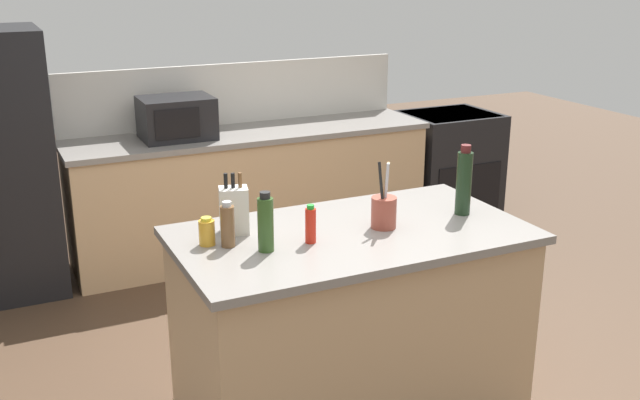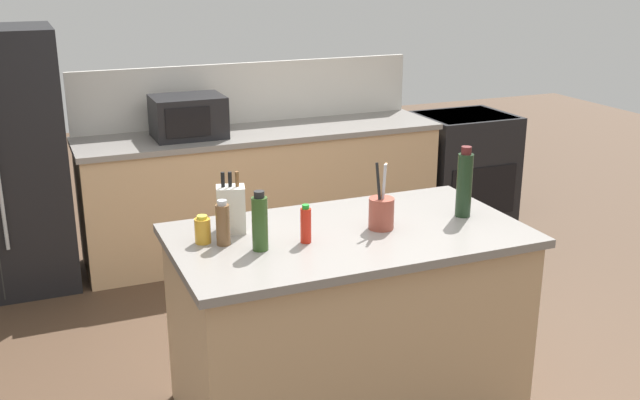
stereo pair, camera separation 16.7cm
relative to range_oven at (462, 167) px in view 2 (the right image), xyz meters
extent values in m
cube|color=tan|center=(-1.77, 0.00, -0.02)|extent=(2.67, 0.62, 0.90)
cube|color=gray|center=(-1.77, 0.00, 0.45)|extent=(2.71, 0.66, 0.04)
cube|color=beige|center=(-1.77, 0.32, 0.70)|extent=(2.67, 0.03, 0.46)
cube|color=tan|center=(-2.07, -2.20, -0.02)|extent=(1.59, 0.86, 0.90)
cube|color=gray|center=(-2.07, -2.20, 0.45)|extent=(1.65, 0.92, 0.04)
cube|color=black|center=(0.00, 0.00, -0.01)|extent=(0.76, 0.64, 0.92)
cube|color=black|center=(0.00, -0.32, -0.12)|extent=(0.61, 0.01, 0.41)
cube|color=black|center=(0.00, 0.00, 0.44)|extent=(0.68, 0.58, 0.02)
cube|color=black|center=(-2.32, 0.00, 0.62)|extent=(0.50, 0.38, 0.29)
cube|color=black|center=(-2.36, -0.19, 0.62)|extent=(0.31, 0.01, 0.21)
cube|color=beige|center=(-2.58, -1.99, 0.58)|extent=(0.15, 0.13, 0.22)
cylinder|color=black|center=(-2.61, -1.98, 0.73)|extent=(0.02, 0.02, 0.07)
cylinder|color=black|center=(-2.58, -1.99, 0.73)|extent=(0.02, 0.02, 0.07)
cylinder|color=brown|center=(-2.55, -2.00, 0.73)|extent=(0.02, 0.02, 0.07)
cylinder|color=brown|center=(-1.92, -2.22, 0.55)|extent=(0.12, 0.12, 0.15)
cylinder|color=olive|center=(-1.90, -2.21, 0.70)|extent=(0.01, 0.05, 0.18)
cylinder|color=black|center=(-1.93, -2.21, 0.70)|extent=(0.01, 0.05, 0.18)
cylinder|color=#B2B2B7|center=(-1.91, -2.23, 0.70)|extent=(0.01, 0.03, 0.18)
cylinder|color=brown|center=(-2.66, -2.14, 0.57)|extent=(0.06, 0.06, 0.19)
cylinder|color=#B2B2B7|center=(-2.66, -2.14, 0.67)|extent=(0.04, 0.04, 0.02)
cylinder|color=gold|center=(-2.74, -2.08, 0.53)|extent=(0.07, 0.07, 0.11)
cylinder|color=gold|center=(-2.74, -2.08, 0.59)|extent=(0.05, 0.05, 0.02)
cylinder|color=red|center=(-2.31, -2.25, 0.55)|extent=(0.05, 0.05, 0.16)
cylinder|color=green|center=(-2.31, -2.25, 0.64)|extent=(0.03, 0.03, 0.02)
cylinder|color=black|center=(-1.46, -2.21, 0.63)|extent=(0.08, 0.08, 0.32)
cylinder|color=#4C1919|center=(-1.46, -2.21, 0.81)|extent=(0.05, 0.05, 0.04)
cylinder|color=#2D4C1E|center=(-2.53, -2.26, 0.59)|extent=(0.07, 0.07, 0.24)
cylinder|color=black|center=(-2.53, -2.26, 0.73)|extent=(0.05, 0.05, 0.03)
camera|label=1|loc=(-3.61, -5.11, 1.69)|focal=42.00mm
camera|label=2|loc=(-3.45, -5.17, 1.69)|focal=42.00mm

